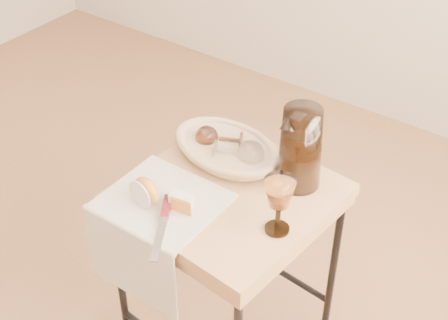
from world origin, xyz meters
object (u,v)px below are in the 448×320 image
Objects in this scene: goblet_lying_b at (235,152)px; tea_towel at (162,201)px; wine_goblet at (279,206)px; goblet_lying_a at (221,139)px; side_table at (228,273)px; bread_basket at (226,150)px; apple_half at (146,191)px; table_knife at (162,224)px; pitcher at (300,147)px.

tea_towel is at bearing -130.57° from goblet_lying_b.
wine_goblet is at bearing 15.74° from tea_towel.
goblet_lying_a is at bearing 148.78° from wine_goblet.
bread_basket is at bearing 127.60° from side_table.
apple_half reaches higher than side_table.
goblet_lying_b is (0.07, -0.03, 0.00)m from goblet_lying_a.
bread_basket is at bearing 88.59° from apple_half.
pitcher is at bearing 122.27° from table_knife.
side_table is 0.42m from table_knife.
wine_goblet is at bearing 27.61° from apple_half.
apple_half is (-0.15, -0.17, 0.39)m from side_table.
wine_goblet is (0.31, 0.09, 0.08)m from tea_towel.
side_table is 2.37× the size of pitcher.
side_table is 5.87× the size of goblet_lying_a.
bread_basket is at bearing 166.19° from pitcher.
goblet_lying_b reaches higher than apple_half.
goblet_lying_b is 0.20m from pitcher.
goblet_lying_a is at bearing 94.01° from apple_half.
pitcher reaches higher than wine_goblet.
apple_half is (-0.34, -0.12, -0.04)m from wine_goblet.
wine_goblet is 0.71× the size of table_knife.
side_table is 7.67× the size of apple_half.
tea_towel is 0.27m from bread_basket.
bread_basket reaches higher than side_table.
goblet_lying_a is 0.68× the size of wine_goblet.
table_knife is (0.04, -0.35, -0.01)m from bread_basket.
table_knife is at bearing -136.32° from pitcher.
wine_goblet is (0.24, -0.16, 0.03)m from goblet_lying_b.
table_knife reaches higher than tea_towel.
goblet_lying_b is at bearing -14.60° from bread_basket.
wine_goblet reaches higher than side_table.
side_table is 0.40m from bread_basket.
bread_basket is 2.46× the size of goblet_lying_b.
side_table is 2.86× the size of table_knife.
table_knife is at bearing -18.74° from apple_half.
goblet_lying_b reaches higher than goblet_lying_a.
tea_towel is (-0.12, -0.14, 0.34)m from side_table.
pitcher reaches higher than side_table.
tea_towel is 1.00× the size of bread_basket.
table_knife is at bearing -115.37° from goblet_lying_b.
table_knife is (-0.25, -0.17, -0.07)m from wine_goblet.
tea_towel is 0.41m from pitcher.
side_table is at bearing 164.11° from wine_goblet.
pitcher reaches higher than table_knife.
wine_goblet is at bearing -24.44° from bread_basket.
apple_half is (-0.29, -0.32, -0.08)m from pitcher.
table_knife is (0.07, -0.36, -0.03)m from goblet_lying_a.
goblet_lying_a is at bearing 90.74° from tea_towel.
wine_goblet is (0.20, -0.06, 0.42)m from side_table.
pitcher is at bearing 56.72° from apple_half.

